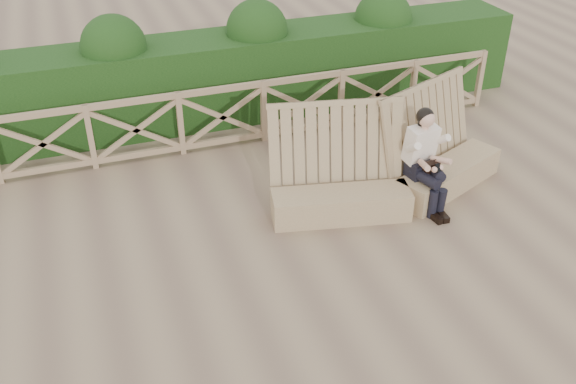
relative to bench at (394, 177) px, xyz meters
name	(u,v)px	position (x,y,z in m)	size (l,w,h in m)	color
ground	(295,268)	(-1.93, -1.05, -0.39)	(60.00, 60.00, 0.00)	brown
bench	(394,177)	(0.00, 0.00, 0.00)	(3.85, 1.46, 1.55)	olive
woman	(425,156)	(0.35, -0.20, 0.38)	(0.48, 0.96, 1.47)	black
guardrail	(223,117)	(-1.93, 2.45, 0.17)	(10.10, 0.09, 1.10)	#8E7052
hedge	(205,80)	(-1.93, 3.65, 0.36)	(12.00, 1.20, 1.50)	black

